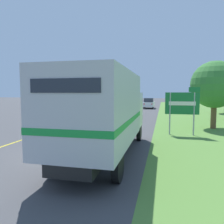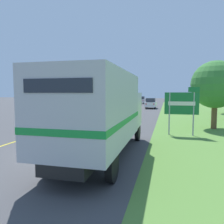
% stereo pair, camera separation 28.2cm
% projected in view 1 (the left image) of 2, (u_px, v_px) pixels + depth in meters
% --- Properties ---
extents(ground_plane, '(200.00, 200.00, 0.00)m').
position_uv_depth(ground_plane, '(66.00, 153.00, 10.06)').
color(ground_plane, '#444447').
extents(edge_line_yellow, '(0.12, 69.96, 0.01)m').
position_uv_depth(edge_line_yellow, '(105.00, 112.00, 31.17)').
color(edge_line_yellow, yellow).
rests_on(edge_line_yellow, ground).
extents(centre_dash_near, '(0.12, 2.60, 0.01)m').
position_uv_depth(centre_dash_near, '(71.00, 150.00, 10.59)').
color(centre_dash_near, white).
rests_on(centre_dash_near, ground).
extents(centre_dash_mid_a, '(0.12, 2.60, 0.01)m').
position_uv_depth(centre_dash_mid_a, '(106.00, 128.00, 16.99)').
color(centre_dash_mid_a, white).
rests_on(centre_dash_mid_a, ground).
extents(centre_dash_mid_b, '(0.12, 2.60, 0.01)m').
position_uv_depth(centre_dash_mid_b, '(122.00, 118.00, 23.39)').
color(centre_dash_mid_b, white).
rests_on(centre_dash_mid_b, ground).
extents(centre_dash_far, '(0.12, 2.60, 0.01)m').
position_uv_depth(centre_dash_far, '(131.00, 113.00, 29.79)').
color(centre_dash_far, white).
rests_on(centre_dash_far, ground).
extents(centre_dash_farthest, '(0.12, 2.60, 0.01)m').
position_uv_depth(centre_dash_farthest, '(136.00, 109.00, 36.19)').
color(centre_dash_farthest, white).
rests_on(centre_dash_farthest, ground).
extents(horse_trailer_truck, '(2.55, 8.15, 3.54)m').
position_uv_depth(horse_trailer_truck, '(104.00, 111.00, 9.18)').
color(horse_trailer_truck, black).
rests_on(horse_trailer_truck, ground).
extents(lead_car_white, '(1.80, 4.10, 1.83)m').
position_uv_depth(lead_car_white, '(109.00, 108.00, 25.82)').
color(lead_car_white, black).
rests_on(lead_car_white, ground).
extents(lead_car_white_ahead, '(1.80, 4.19, 1.81)m').
position_uv_depth(lead_car_white_ahead, '(149.00, 103.00, 38.20)').
color(lead_car_white_ahead, black).
rests_on(lead_car_white_ahead, ground).
extents(lead_car_silver_ahead, '(1.80, 4.12, 1.82)m').
position_uv_depth(lead_car_silver_ahead, '(139.00, 100.00, 54.79)').
color(lead_car_silver_ahead, black).
rests_on(lead_car_silver_ahead, ground).
extents(highway_sign, '(2.13, 0.09, 3.11)m').
position_uv_depth(highway_sign, '(183.00, 105.00, 14.11)').
color(highway_sign, '#9E9EA3').
rests_on(highway_sign, ground).
extents(roadside_tree_near, '(3.59, 3.59, 5.17)m').
position_uv_depth(roadside_tree_near, '(215.00, 85.00, 16.61)').
color(roadside_tree_near, brown).
rests_on(roadside_tree_near, ground).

